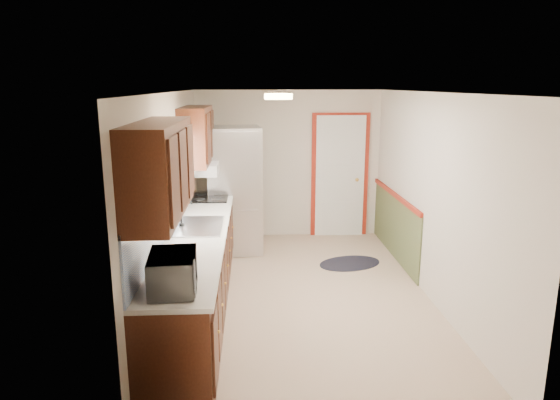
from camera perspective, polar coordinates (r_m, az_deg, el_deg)
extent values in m
cube|color=tan|center=(6.13, 2.59, -10.83)|extent=(3.20, 5.20, 0.12)
cube|color=white|center=(5.61, 2.85, 12.20)|extent=(3.20, 5.20, 0.12)
cube|color=beige|center=(8.20, 0.96, 4.08)|extent=(3.20, 0.10, 2.40)
cube|color=beige|center=(3.39, 7.03, -9.35)|extent=(3.20, 0.10, 2.40)
cube|color=beige|center=(5.80, -12.20, -0.02)|extent=(0.10, 5.20, 2.40)
cube|color=beige|center=(6.09, 16.90, 0.33)|extent=(0.10, 5.20, 2.40)
cube|color=#39180D|center=(5.69, -9.28, -8.05)|extent=(0.60, 4.00, 0.90)
cube|color=silver|center=(5.54, -9.31, -3.51)|extent=(0.63, 4.00, 0.04)
cube|color=#5F96E8|center=(5.50, -12.56, -0.58)|extent=(0.02, 4.00, 0.55)
cube|color=#39180D|center=(4.10, -13.61, 3.44)|extent=(0.35, 1.40, 0.75)
cube|color=#39180D|center=(6.75, -9.54, 7.30)|extent=(0.35, 1.20, 0.75)
cube|color=white|center=(5.52, -12.57, 3.76)|extent=(0.02, 1.00, 0.90)
cube|color=#C45024|center=(5.47, -12.28, 7.39)|extent=(0.05, 1.12, 0.24)
cube|color=#B7B7BC|center=(5.63, -9.26, -2.97)|extent=(0.52, 0.82, 0.02)
cube|color=white|center=(6.85, -8.94, 3.61)|extent=(0.45, 0.60, 0.15)
cube|color=maroon|center=(8.31, 6.83, 2.70)|extent=(0.94, 0.05, 2.08)
cube|color=white|center=(8.28, 6.86, 2.67)|extent=(0.80, 0.04, 2.00)
cube|color=#4D5630|center=(7.51, 12.98, -2.97)|extent=(0.02, 2.30, 0.90)
cube|color=maroon|center=(7.39, 13.07, 0.53)|extent=(0.04, 2.30, 0.06)
cylinder|color=#FFD88C|center=(5.39, -0.17, 11.75)|extent=(0.30, 0.30, 0.06)
imported|color=white|center=(3.93, -12.15, -7.64)|extent=(0.33, 0.54, 0.35)
cube|color=#B7B7BC|center=(7.49, -5.27, 1.15)|extent=(0.85, 0.81, 1.88)
cylinder|color=black|center=(7.13, -7.47, -0.29)|extent=(0.02, 0.02, 1.32)
ellipsoid|color=black|center=(7.20, 7.98, -7.17)|extent=(1.04, 0.83, 0.01)
cube|color=black|center=(7.00, -8.07, 0.29)|extent=(0.51, 0.62, 0.02)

